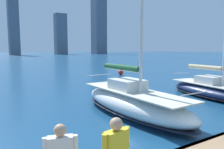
{
  "coord_description": "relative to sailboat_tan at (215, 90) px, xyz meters",
  "views": [
    {
      "loc": [
        5.7,
        2.84,
        3.5
      ],
      "look_at": [
        -0.27,
        -6.81,
        2.2
      ],
      "focal_mm": 35.0,
      "sensor_mm": 36.0,
      "label": 1
    }
  ],
  "objects": [
    {
      "name": "city_skyline",
      "position": [
        -2.34,
        -150.58,
        21.44
      ],
      "size": [
        165.34,
        20.81,
        51.71
      ],
      "color": "slate",
      "rests_on": "ground"
    },
    {
      "name": "sailboat_tan",
      "position": [
        0.0,
        0.0,
        0.0
      ],
      "size": [
        3.51,
        8.18,
        10.89
      ],
      "color": "navy",
      "rests_on": "ground"
    },
    {
      "name": "sailboat_forest",
      "position": [
        7.64,
        0.21,
        0.15
      ],
      "size": [
        2.62,
        8.29,
        11.31
      ],
      "color": "white",
      "rests_on": "ground"
    },
    {
      "name": "channel_buoy",
      "position": [
        -2.31,
        -15.62,
        -0.25
      ],
      "size": [
        0.7,
        0.7,
        1.4
      ],
      "color": "red",
      "rests_on": "ground"
    }
  ]
}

